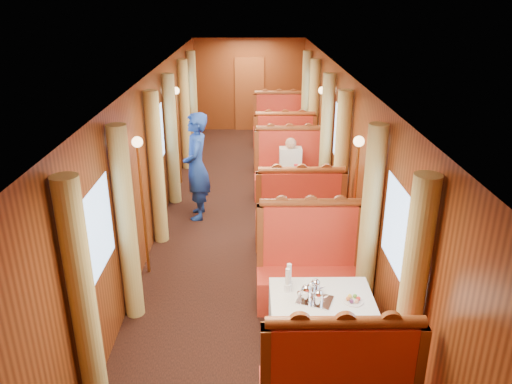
{
  "coord_description": "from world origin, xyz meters",
  "views": [
    {
      "loc": [
        0.03,
        -7.82,
        3.64
      ],
      "look_at": [
        0.1,
        -1.39,
        1.05
      ],
      "focal_mm": 35.0,
      "sensor_mm": 36.0,
      "label": 1
    }
  ],
  "objects_px": {
    "banquette_near_aft": "(309,272)",
    "table_far": "(281,141)",
    "fruit_plate": "(353,300)",
    "banquette_mid_fwd": "(299,221)",
    "banquette_far_fwd": "(284,152)",
    "teapot_back": "(315,288)",
    "rose_vase_far": "(281,118)",
    "tea_tray": "(315,300)",
    "teapot_left": "(306,295)",
    "table_near": "(320,326)",
    "teapot_right": "(318,299)",
    "banquette_mid_aft": "(289,175)",
    "steward": "(197,167)",
    "rose_vase_mid": "(296,168)",
    "banquette_far_aft": "(279,128)",
    "table_mid": "(293,198)",
    "passenger": "(290,163)"
  },
  "relations": [
    {
      "from": "teapot_left",
      "to": "rose_vase_mid",
      "type": "height_order",
      "value": "rose_vase_mid"
    },
    {
      "from": "table_mid",
      "to": "banquette_mid_aft",
      "type": "relative_size",
      "value": 0.78
    },
    {
      "from": "banquette_mid_aft",
      "to": "table_far",
      "type": "distance_m",
      "value": 2.49
    },
    {
      "from": "banquette_near_aft",
      "to": "table_far",
      "type": "relative_size",
      "value": 1.28
    },
    {
      "from": "fruit_plate",
      "to": "rose_vase_mid",
      "type": "distance_m",
      "value": 3.59
    },
    {
      "from": "banquette_near_aft",
      "to": "table_far",
      "type": "xyz_separation_m",
      "value": [
        0.0,
        5.99,
        -0.05
      ]
    },
    {
      "from": "banquette_near_aft",
      "to": "steward",
      "type": "height_order",
      "value": "steward"
    },
    {
      "from": "table_mid",
      "to": "rose_vase_mid",
      "type": "height_order",
      "value": "rose_vase_mid"
    },
    {
      "from": "table_mid",
      "to": "tea_tray",
      "type": "distance_m",
      "value": 3.6
    },
    {
      "from": "table_near",
      "to": "banquette_mid_fwd",
      "type": "distance_m",
      "value": 2.49
    },
    {
      "from": "table_mid",
      "to": "banquette_far_fwd",
      "type": "height_order",
      "value": "banquette_far_fwd"
    },
    {
      "from": "rose_vase_far",
      "to": "teapot_left",
      "type": "bearing_deg",
      "value": -91.29
    },
    {
      "from": "banquette_near_aft",
      "to": "teapot_back",
      "type": "bearing_deg",
      "value": -93.6
    },
    {
      "from": "banquette_near_aft",
      "to": "rose_vase_far",
      "type": "xyz_separation_m",
      "value": [
        -0.01,
        6.0,
        0.5
      ]
    },
    {
      "from": "banquette_mid_fwd",
      "to": "rose_vase_far",
      "type": "relative_size",
      "value": 3.72
    },
    {
      "from": "banquette_mid_aft",
      "to": "passenger",
      "type": "distance_m",
      "value": 0.41
    },
    {
      "from": "tea_tray",
      "to": "rose_vase_mid",
      "type": "height_order",
      "value": "rose_vase_mid"
    },
    {
      "from": "fruit_plate",
      "to": "banquette_mid_fwd",
      "type": "bearing_deg",
      "value": 96.62
    },
    {
      "from": "banquette_mid_aft",
      "to": "fruit_plate",
      "type": "distance_m",
      "value": 4.64
    },
    {
      "from": "table_far",
      "to": "teapot_right",
      "type": "distance_m",
      "value": 7.17
    },
    {
      "from": "table_near",
      "to": "table_mid",
      "type": "xyz_separation_m",
      "value": [
        0.0,
        3.5,
        0.0
      ]
    },
    {
      "from": "banquette_mid_aft",
      "to": "tea_tray",
      "type": "distance_m",
      "value": 4.61
    },
    {
      "from": "rose_vase_far",
      "to": "teapot_right",
      "type": "bearing_deg",
      "value": -90.39
    },
    {
      "from": "banquette_far_aft",
      "to": "rose_vase_far",
      "type": "relative_size",
      "value": 3.72
    },
    {
      "from": "rose_vase_far",
      "to": "table_far",
      "type": "bearing_deg",
      "value": -60.02
    },
    {
      "from": "tea_tray",
      "to": "teapot_left",
      "type": "height_order",
      "value": "teapot_left"
    },
    {
      "from": "table_far",
      "to": "banquette_far_fwd",
      "type": "bearing_deg",
      "value": -90.0
    },
    {
      "from": "tea_tray",
      "to": "banquette_mid_fwd",
      "type": "bearing_deg",
      "value": 88.18
    },
    {
      "from": "table_near",
      "to": "banquette_far_aft",
      "type": "distance_m",
      "value": 8.01
    },
    {
      "from": "teapot_left",
      "to": "rose_vase_far",
      "type": "height_order",
      "value": "rose_vase_far"
    },
    {
      "from": "banquette_far_aft",
      "to": "fruit_plate",
      "type": "xyz_separation_m",
      "value": [
        0.3,
        -8.12,
        0.35
      ]
    },
    {
      "from": "rose_vase_mid",
      "to": "steward",
      "type": "bearing_deg",
      "value": 175.53
    },
    {
      "from": "banquette_mid_aft",
      "to": "banquette_far_fwd",
      "type": "xyz_separation_m",
      "value": [
        0.0,
        1.47,
        0.0
      ]
    },
    {
      "from": "steward",
      "to": "banquette_far_fwd",
      "type": "bearing_deg",
      "value": 142.71
    },
    {
      "from": "banquette_far_aft",
      "to": "banquette_near_aft",
      "type": "bearing_deg",
      "value": -90.0
    },
    {
      "from": "table_far",
      "to": "rose_vase_mid",
      "type": "height_order",
      "value": "rose_vase_mid"
    },
    {
      "from": "table_mid",
      "to": "banquette_far_fwd",
      "type": "distance_m",
      "value": 2.49
    },
    {
      "from": "banquette_far_fwd",
      "to": "banquette_far_aft",
      "type": "xyz_separation_m",
      "value": [
        0.0,
        2.03,
        0.0
      ]
    },
    {
      "from": "table_far",
      "to": "table_mid",
      "type": "bearing_deg",
      "value": -90.0
    },
    {
      "from": "rose_vase_mid",
      "to": "table_far",
      "type": "bearing_deg",
      "value": 90.43
    },
    {
      "from": "banquette_far_fwd",
      "to": "banquette_far_aft",
      "type": "distance_m",
      "value": 2.03
    },
    {
      "from": "banquette_mid_fwd",
      "to": "rose_vase_mid",
      "type": "bearing_deg",
      "value": 88.44
    },
    {
      "from": "banquette_far_aft",
      "to": "teapot_right",
      "type": "bearing_deg",
      "value": -90.41
    },
    {
      "from": "fruit_plate",
      "to": "teapot_right",
      "type": "bearing_deg",
      "value": -171.93
    },
    {
      "from": "table_mid",
      "to": "fruit_plate",
      "type": "bearing_deg",
      "value": -85.23
    },
    {
      "from": "banquette_far_fwd",
      "to": "teapot_right",
      "type": "height_order",
      "value": "banquette_far_fwd"
    },
    {
      "from": "banquette_mid_aft",
      "to": "table_far",
      "type": "xyz_separation_m",
      "value": [
        0.0,
        2.49,
        -0.05
      ]
    },
    {
      "from": "banquette_mid_aft",
      "to": "passenger",
      "type": "bearing_deg",
      "value": -90.0
    },
    {
      "from": "tea_tray",
      "to": "rose_vase_far",
      "type": "distance_m",
      "value": 7.1
    },
    {
      "from": "teapot_right",
      "to": "steward",
      "type": "xyz_separation_m",
      "value": [
        -1.57,
        3.75,
        0.1
      ]
    }
  ]
}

